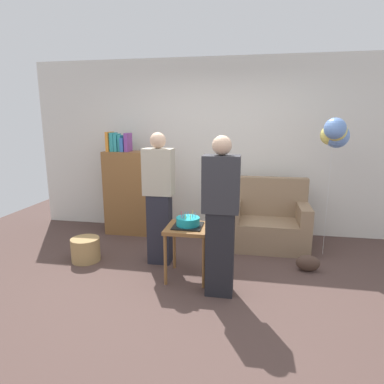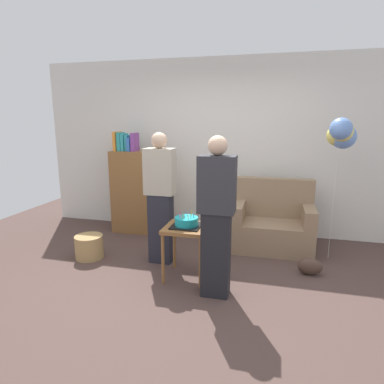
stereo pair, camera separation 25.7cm
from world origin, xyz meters
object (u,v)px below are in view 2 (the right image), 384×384
(bookshelf, at_px, (138,190))
(side_table, at_px, (187,234))
(couch, at_px, (272,224))
(handbag, at_px, (310,266))
(birthday_cake, at_px, (186,222))
(person_blowing_candles, at_px, (160,198))
(wicker_basket, at_px, (89,247))
(person_holding_cake, at_px, (216,217))
(balloon_bunch, at_px, (341,133))

(bookshelf, xyz_separation_m, side_table, (1.18, -1.37, -0.17))
(couch, xyz_separation_m, handbag, (0.45, -0.76, -0.24))
(bookshelf, xyz_separation_m, birthday_cake, (1.18, -1.37, -0.02))
(bookshelf, relative_size, side_table, 2.61)
(side_table, relative_size, birthday_cake, 1.91)
(person_blowing_candles, bearing_deg, wicker_basket, -163.48)
(birthday_cake, bearing_deg, bookshelf, 130.72)
(birthday_cake, bearing_deg, person_holding_cake, -37.00)
(bookshelf, xyz_separation_m, handbag, (2.56, -0.95, -0.58))
(couch, bearing_deg, person_blowing_candles, -148.73)
(couch, bearing_deg, wicker_basket, -157.40)
(side_table, distance_m, person_blowing_candles, 0.64)
(couch, bearing_deg, balloon_bunch, -13.05)
(couch, distance_m, wicker_basket, 2.50)
(couch, xyz_separation_m, birthday_cake, (-0.93, -1.17, 0.32))
(person_blowing_candles, xyz_separation_m, handbag, (1.81, 0.06, -0.73))
(couch, height_order, person_blowing_candles, person_blowing_candles)
(handbag, distance_m, balloon_bunch, 1.65)
(person_holding_cake, relative_size, wicker_basket, 4.53)
(side_table, bearing_deg, balloon_bunch, 30.67)
(handbag, bearing_deg, bookshelf, 159.52)
(wicker_basket, height_order, handbag, wicker_basket)
(person_blowing_candles, distance_m, handbag, 1.95)
(couch, height_order, birthday_cake, couch)
(couch, bearing_deg, handbag, -59.18)
(wicker_basket, distance_m, balloon_bunch, 3.48)
(person_holding_cake, height_order, wicker_basket, person_holding_cake)
(couch, distance_m, birthday_cake, 1.53)
(person_blowing_candles, bearing_deg, balloon_bunch, 25.37)
(handbag, xyz_separation_m, balloon_bunch, (0.30, 0.58, 1.51))
(bookshelf, xyz_separation_m, person_blowing_candles, (0.75, -1.02, 0.15))
(balloon_bunch, bearing_deg, bookshelf, 172.61)
(bookshelf, height_order, wicker_basket, bookshelf)
(birthday_cake, height_order, person_holding_cake, person_holding_cake)
(side_table, bearing_deg, bookshelf, 130.72)
(couch, bearing_deg, side_table, -128.26)
(couch, height_order, handbag, couch)
(birthday_cake, bearing_deg, handbag, 16.72)
(person_blowing_candles, relative_size, wicker_basket, 4.53)
(bookshelf, xyz_separation_m, person_holding_cake, (1.57, -1.66, 0.15))
(wicker_basket, distance_m, handbag, 2.76)
(person_holding_cake, distance_m, balloon_bunch, 1.99)
(person_holding_cake, height_order, handbag, person_holding_cake)
(person_blowing_candles, relative_size, balloon_bunch, 0.91)
(side_table, bearing_deg, wicker_basket, 171.16)
(birthday_cake, distance_m, wicker_basket, 1.48)
(bookshelf, bearing_deg, balloon_bunch, -7.39)
(side_table, distance_m, handbag, 1.50)
(birthday_cake, relative_size, person_holding_cake, 0.20)
(person_blowing_candles, bearing_deg, couch, 39.60)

